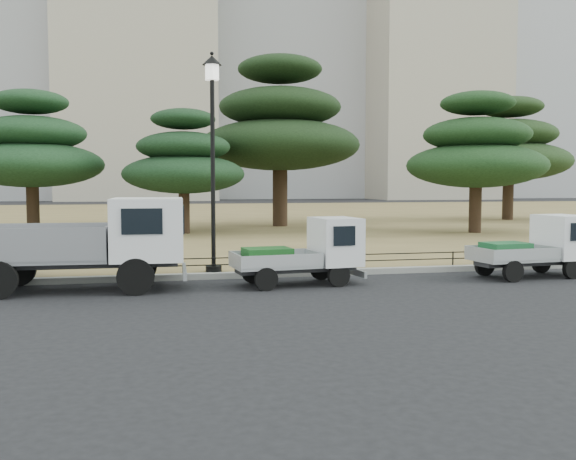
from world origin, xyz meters
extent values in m
plane|color=black|center=(0.00, 0.00, 0.00)|extent=(220.00, 220.00, 0.00)
cube|color=olive|center=(0.00, 30.60, 0.07)|extent=(120.00, 56.00, 0.15)
cube|color=gray|center=(0.00, 2.60, 0.08)|extent=(120.00, 0.25, 0.16)
cylinder|color=black|center=(-3.81, 0.50, 0.42)|extent=(0.85, 0.20, 0.84)
cylinder|color=black|center=(-3.74, 2.33, 0.42)|extent=(0.85, 0.20, 0.84)
cylinder|color=black|center=(-6.63, 2.44, 0.42)|extent=(0.85, 0.20, 0.84)
cube|color=#2D2D30|center=(-5.18, 1.47, 0.64)|extent=(4.72, 1.17, 0.15)
cube|color=gray|center=(-6.02, 1.50, 1.12)|extent=(3.32, 1.96, 0.82)
cube|color=silver|center=(-3.53, 1.41, 1.43)|extent=(1.70, 2.06, 1.44)
cylinder|color=black|center=(0.97, 0.68, 0.27)|extent=(0.56, 0.20, 0.55)
cylinder|color=black|center=(0.84, 1.86, 0.27)|extent=(0.56, 0.20, 0.55)
cylinder|color=black|center=(-0.85, 0.48, 0.27)|extent=(0.56, 0.20, 0.55)
cylinder|color=black|center=(-0.98, 1.67, 0.27)|extent=(0.56, 0.20, 0.55)
cube|color=#2D2D30|center=(0.03, 1.17, 0.40)|extent=(3.01, 0.99, 0.13)
cube|color=#A4A6AB|center=(-0.51, 1.12, 0.65)|extent=(2.15, 1.45, 0.37)
cube|color=silver|center=(1.06, 1.29, 1.05)|extent=(1.16, 1.45, 1.18)
cube|color=#17521C|center=(-0.71, 1.10, 0.74)|extent=(1.20, 0.93, 0.40)
cylinder|color=black|center=(7.34, 0.62, 0.28)|extent=(0.57, 0.20, 0.55)
cylinder|color=black|center=(7.22, 1.82, 0.28)|extent=(0.57, 0.20, 0.55)
cylinder|color=black|center=(5.50, 0.44, 0.28)|extent=(0.57, 0.20, 0.55)
cylinder|color=black|center=(5.38, 1.64, 0.28)|extent=(0.57, 0.20, 0.55)
cube|color=#2D2D30|center=(6.38, 1.13, 0.41)|extent=(3.03, 0.98, 0.13)
cube|color=#A2A5A9|center=(5.84, 1.08, 0.66)|extent=(2.17, 1.45, 0.37)
cube|color=silver|center=(7.43, 1.24, 1.06)|extent=(1.17, 1.46, 1.17)
cube|color=#1A5C2E|center=(5.64, 1.06, 0.75)|extent=(1.20, 0.93, 0.41)
cylinder|color=black|center=(-1.83, 2.90, 0.23)|extent=(0.43, 0.43, 0.16)
cylinder|color=black|center=(-1.83, 2.90, 2.75)|extent=(0.12, 0.12, 4.88)
cylinder|color=white|center=(-1.83, 2.90, 5.38)|extent=(0.39, 0.39, 0.39)
cone|color=black|center=(-1.83, 2.90, 5.70)|extent=(0.51, 0.51, 0.24)
cylinder|color=black|center=(0.00, 2.75, 0.35)|extent=(38.00, 0.03, 0.03)
cylinder|color=black|center=(0.00, 2.75, 0.53)|extent=(38.00, 0.03, 0.03)
cylinder|color=black|center=(0.00, 2.75, 0.35)|extent=(0.04, 0.04, 0.40)
cube|color=navy|center=(-7.07, 3.07, 1.06)|extent=(0.78, 0.68, 0.32)
cylinder|color=black|center=(-8.94, 18.42, 1.46)|extent=(0.59, 0.59, 2.63)
ellipsoid|color=#17341B|center=(-8.94, 18.42, 3.37)|extent=(6.75, 6.75, 2.16)
ellipsoid|color=#17341B|center=(-8.94, 18.42, 4.85)|extent=(5.15, 5.15, 1.65)
ellipsoid|color=#17341B|center=(-8.94, 18.42, 6.33)|extent=(3.56, 3.56, 1.14)
cylinder|color=black|center=(-1.90, 16.20, 1.28)|extent=(0.51, 0.51, 2.26)
ellipsoid|color=black|center=(-1.90, 16.20, 2.92)|extent=(5.69, 5.69, 1.82)
ellipsoid|color=black|center=(-1.90, 16.20, 4.19)|extent=(4.35, 4.35, 1.39)
ellipsoid|color=black|center=(-1.90, 16.20, 5.46)|extent=(3.00, 3.00, 0.96)
cylinder|color=black|center=(3.50, 20.25, 1.95)|extent=(0.81, 0.81, 3.60)
ellipsoid|color=black|center=(3.50, 20.25, 4.56)|extent=(8.67, 8.67, 2.77)
ellipsoid|color=black|center=(3.50, 20.25, 6.59)|extent=(6.62, 6.62, 2.12)
ellipsoid|color=black|center=(3.50, 20.25, 8.62)|extent=(4.57, 4.57, 1.46)
cylinder|color=black|center=(11.65, 13.78, 1.45)|extent=(0.58, 0.58, 2.59)
ellipsoid|color=#183417|center=(11.65, 13.78, 3.33)|extent=(6.58, 6.58, 2.11)
ellipsoid|color=#183417|center=(11.65, 13.78, 4.78)|extent=(5.02, 5.02, 1.61)
ellipsoid|color=#183417|center=(11.65, 13.78, 6.24)|extent=(3.47, 3.47, 1.11)
cylinder|color=black|center=(18.97, 23.06, 1.67)|extent=(0.69, 0.69, 3.05)
ellipsoid|color=#1C3115|center=(18.97, 23.06, 3.88)|extent=(7.78, 7.78, 2.49)
ellipsoid|color=#1C3115|center=(18.97, 23.06, 5.59)|extent=(5.94, 5.94, 1.90)
ellipsoid|color=#1C3115|center=(18.97, 23.06, 7.31)|extent=(4.10, 4.10, 1.31)
cube|color=#AAA08C|center=(-5.00, 85.00, 27.50)|extent=(22.00, 20.00, 55.00)
cube|color=#AAA08C|center=(40.00, 82.00, 24.00)|extent=(20.00, 18.00, 48.00)
camera|label=1|loc=(-3.47, -14.09, 2.51)|focal=40.00mm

